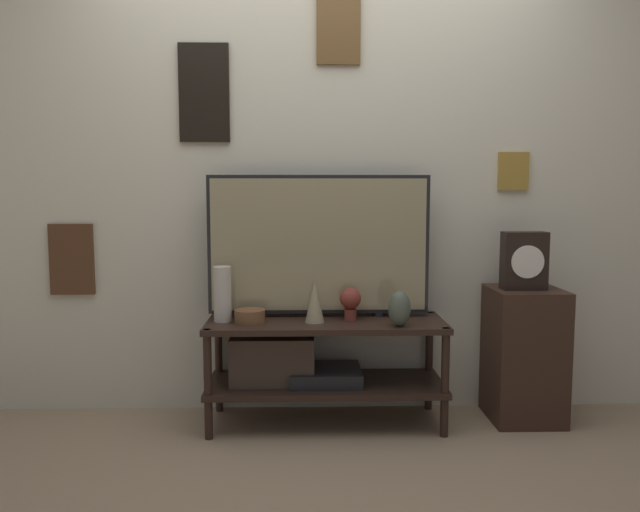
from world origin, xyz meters
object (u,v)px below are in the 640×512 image
vase_tall_ceramic (223,294)px  vase_urn_stoneware (399,309)px  vase_slim_bronze (315,301)px  decorative_bust (350,301)px  television (319,245)px  vase_wide_bowl (250,316)px  mantel_clock (524,261)px

vase_tall_ceramic → vase_urn_stoneware: size_ratio=1.61×
vase_slim_bronze → decorative_bust: bearing=14.6°
television → vase_tall_ceramic: television is taller
vase_slim_bronze → vase_wide_bowl: 0.33m
mantel_clock → vase_tall_ceramic: bearing=-178.9°
vase_slim_bronze → mantel_clock: size_ratio=0.72×
vase_tall_ceramic → mantel_clock: mantel_clock is taller
vase_slim_bronze → vase_wide_bowl: (-0.32, 0.00, -0.07)m
television → vase_tall_ceramic: 0.55m
vase_urn_stoneware → mantel_clock: 0.71m
television → vase_slim_bronze: size_ratio=5.42×
vase_wide_bowl → mantel_clock: (1.39, 0.06, 0.27)m
vase_urn_stoneware → vase_slim_bronze: 0.42m
vase_wide_bowl → television: bearing=21.9°
television → vase_slim_bronze: bearing=-99.3°
vase_slim_bronze → mantel_clock: mantel_clock is taller
vase_wide_bowl → vase_slim_bronze: bearing=-0.5°
vase_urn_stoneware → decorative_bust: 0.27m
vase_urn_stoneware → mantel_clock: bearing=13.8°
vase_urn_stoneware → vase_wide_bowl: (-0.73, 0.10, -0.05)m
decorative_bust → mantel_clock: 0.91m
television → vase_tall_ceramic: (-0.48, -0.11, -0.24)m
vase_tall_ceramic → decorative_bust: bearing=1.3°
vase_slim_bronze → vase_urn_stoneware: bearing=-13.7°
vase_tall_ceramic → vase_urn_stoneware: 0.88m
vase_tall_ceramic → vase_wide_bowl: size_ratio=1.83×
television → mantel_clock: bearing=-4.4°
vase_wide_bowl → vase_tall_ceramic: bearing=167.6°
vase_urn_stoneware → vase_wide_bowl: vase_urn_stoneware is taller
television → vase_urn_stoneware: size_ratio=6.59×
mantel_clock → vase_wide_bowl: bearing=-177.6°
mantel_clock → decorative_bust: bearing=-179.0°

